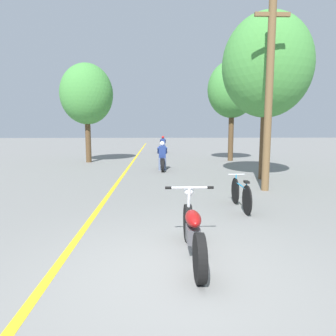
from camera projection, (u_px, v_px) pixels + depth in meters
ground_plane at (172, 270)px, 4.30m from camera, size 120.00×120.00×0.00m
lane_stripe_center at (130, 165)px, 16.55m from camera, size 0.14×48.00×0.01m
utility_pole at (269, 93)px, 9.46m from camera, size 1.10×0.24×6.08m
roadside_tree_right_near at (267, 66)px, 11.50m from camera, size 3.45×3.10×6.41m
roadside_tree_right_far at (232, 90)px, 18.27m from camera, size 3.00×2.70×6.12m
roadside_tree_left at (87, 94)px, 17.49m from camera, size 3.06×2.76×5.78m
motorcycle_foreground at (193, 231)px, 4.72m from camera, size 0.84×2.17×1.04m
motorcycle_rider_lead at (162, 159)px, 14.58m from camera, size 0.50×2.01×1.41m
motorcycle_rider_far at (163, 147)px, 24.50m from camera, size 0.50×2.05×1.41m
bicycle_parked at (241, 194)px, 7.56m from camera, size 0.44×1.77×0.82m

